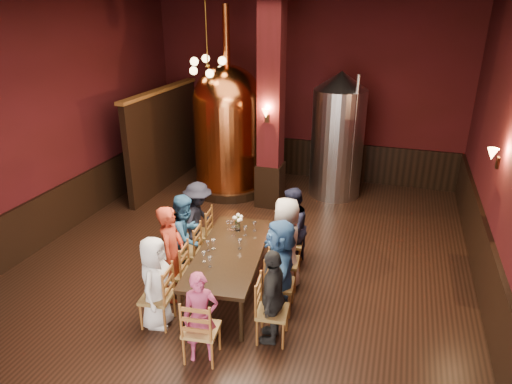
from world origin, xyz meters
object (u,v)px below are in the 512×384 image
(person_0, at_px, (155,282))
(steel_vessel, at_px, (338,136))
(person_1, at_px, (172,254))
(copper_kettle, at_px, (228,128))
(dining_table, at_px, (230,254))
(rose_vase, at_px, (238,220))
(person_2, at_px, (186,236))

(person_0, height_order, steel_vessel, steel_vessel)
(person_1, distance_m, copper_kettle, 4.67)
(dining_table, distance_m, copper_kettle, 4.50)
(dining_table, relative_size, steel_vessel, 0.84)
(dining_table, height_order, steel_vessel, steel_vessel)
(steel_vessel, bearing_deg, copper_kettle, -168.19)
(person_0, distance_m, copper_kettle, 5.35)
(copper_kettle, height_order, rose_vase, copper_kettle)
(rose_vase, bearing_deg, copper_kettle, 113.26)
(dining_table, bearing_deg, rose_vase, 93.53)
(person_0, xyz_separation_m, steel_vessel, (1.69, 5.74, 0.79))
(dining_table, xyz_separation_m, person_1, (-0.81, -0.43, 0.11))
(person_0, relative_size, person_1, 0.89)
(person_2, xyz_separation_m, copper_kettle, (-0.71, 3.88, 0.85))
(steel_vessel, height_order, rose_vase, steel_vessel)
(person_2, bearing_deg, rose_vase, -55.21)
(dining_table, height_order, person_2, person_2)
(copper_kettle, bearing_deg, dining_table, -68.83)
(copper_kettle, bearing_deg, rose_vase, -66.74)
(dining_table, bearing_deg, person_2, 158.78)
(person_2, distance_m, steel_vessel, 4.84)
(person_1, distance_m, person_2, 0.66)
(dining_table, height_order, person_0, person_0)
(person_2, height_order, copper_kettle, copper_kettle)
(person_2, relative_size, copper_kettle, 0.34)
(dining_table, bearing_deg, steel_vessel, 71.70)
(person_1, bearing_deg, person_0, 177.61)
(rose_vase, bearing_deg, person_1, -121.35)
(dining_table, distance_m, person_0, 1.31)
(person_0, xyz_separation_m, rose_vase, (0.61, 1.79, 0.25))
(person_1, bearing_deg, steel_vessel, -28.22)
(person_1, relative_size, copper_kettle, 0.36)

